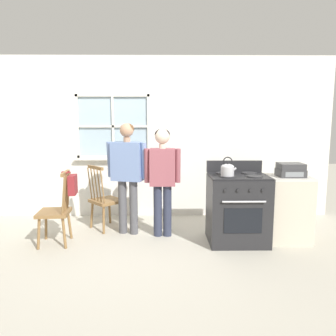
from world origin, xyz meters
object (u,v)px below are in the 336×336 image
person_elderly_left (127,168)px  handbag (72,184)px  person_teen_center (162,172)px  kettle (228,169)px  side_counter (288,209)px  chair_by_window (56,212)px  chair_near_wall (105,201)px  potted_plant (120,154)px  stereo (291,170)px  stove (237,208)px

person_elderly_left → handbag: (-0.69, -0.39, -0.16)m
person_elderly_left → person_teen_center: (0.50, -0.11, -0.04)m
kettle → side_counter: 1.07m
chair_by_window → person_elderly_left: (0.92, 0.41, 0.54)m
chair_by_window → person_teen_center: bearing=97.1°
chair_by_window → person_teen_center: person_teen_center is taller
chair_near_wall → potted_plant: (0.15, 0.63, 0.64)m
person_teen_center → person_elderly_left: bearing=167.9°
person_teen_center → chair_near_wall: bearing=160.3°
stereo → handbag: bearing=-178.9°
person_elderly_left → person_teen_center: size_ratio=1.05×
chair_by_window → person_elderly_left: bearing=109.3°
stove → stereo: size_ratio=3.19×
person_teen_center → stereo: bearing=-6.7°
person_elderly_left → stereo: bearing=6.2°
person_teen_center → side_counter: 1.80m
person_teen_center → handbag: bearing=-166.5°
chair_by_window → chair_near_wall: same height
person_elderly_left → side_counter: size_ratio=1.79×
kettle → chair_by_window: bearing=177.9°
chair_by_window → handbag: bearing=90.0°
chair_near_wall → stove: size_ratio=0.91×
kettle → stereo: size_ratio=0.73×
kettle → potted_plant: size_ratio=1.04×
chair_by_window → person_elderly_left: person_elderly_left is taller
person_teen_center → handbag: person_teen_center is taller
stove → potted_plant: bearing=145.4°
person_teen_center → potted_plant: (-0.72, 0.95, 0.15)m
person_teen_center → potted_plant: bearing=127.7°
person_teen_center → stove: (1.01, -0.24, -0.46)m
person_elderly_left → chair_by_window: bearing=-141.5°
person_teen_center → stove: size_ratio=1.41×
stereo → kettle: bearing=-169.9°
chair_near_wall → potted_plant: 0.92m
person_teen_center → kettle: person_teen_center is taller
potted_plant → side_counter: potted_plant is taller
handbag → side_counter: 2.93m
chair_near_wall → stove: stove is taller
side_counter → handbag: bearing=-178.5°
stove → stereo: bearing=2.1°
kettle → stove: bearing=37.1°
kettle → handbag: bearing=177.2°
person_elderly_left → kettle: bearing=-5.3°
kettle → handbag: 2.04m
chair_near_wall → person_elderly_left: size_ratio=0.61×
chair_by_window → stove: (2.44, 0.05, 0.03)m
chair_by_window → stereo: size_ratio=2.89×
person_teen_center → kettle: bearing=-23.5°
stove → stereo: stove is taller
stove → handbag: bearing=-179.2°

